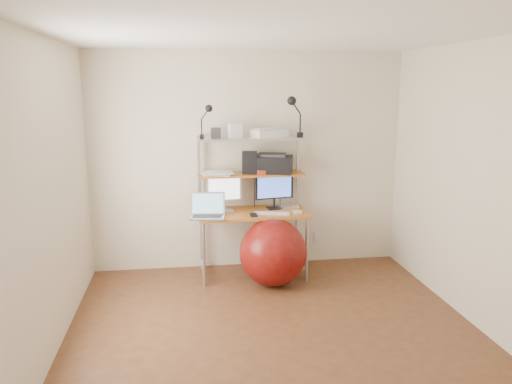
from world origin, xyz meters
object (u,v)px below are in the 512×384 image
monitor_black (274,189)px  printer (272,164)px  exercise_ball (273,252)px  laptop (208,212)px  monitor_silver (224,190)px

monitor_black → printer: bearing=123.0°
printer → exercise_ball: size_ratio=0.72×
laptop → printer: size_ratio=0.77×
printer → exercise_ball: printer is taller
monitor_black → exercise_ball: size_ratio=0.62×
monitor_black → exercise_ball: 0.75m
printer → exercise_ball: (-0.07, -0.46, -0.89)m
monitor_silver → monitor_black: bearing=-6.3°
monitor_silver → printer: (0.55, 0.06, 0.28)m
monitor_black → laptop: bearing=-170.6°
monitor_silver → monitor_black: 0.57m
exercise_ball → monitor_silver: bearing=140.4°
monitor_silver → exercise_ball: bearing=-49.5°
monitor_silver → printer: 0.62m
laptop → printer: printer is taller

